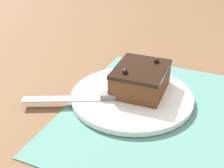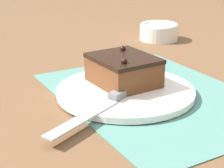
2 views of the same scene
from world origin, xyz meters
name	(u,v)px [view 1 (image 1 of 2)]	position (x,y,z in m)	size (l,w,h in m)	color
ground_plane	(149,112)	(0.00, 0.00, 0.00)	(3.00, 3.00, 0.00)	brown
placemat_woven	(149,111)	(0.00, 0.00, 0.00)	(0.46, 0.34, 0.00)	slate
cake_plate	(132,97)	(0.03, 0.05, 0.01)	(0.27, 0.27, 0.01)	white
chocolate_cake	(141,79)	(0.05, 0.04, 0.04)	(0.13, 0.12, 0.07)	brown
serving_knife	(99,97)	(-0.02, 0.11, 0.02)	(0.12, 0.23, 0.01)	slate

